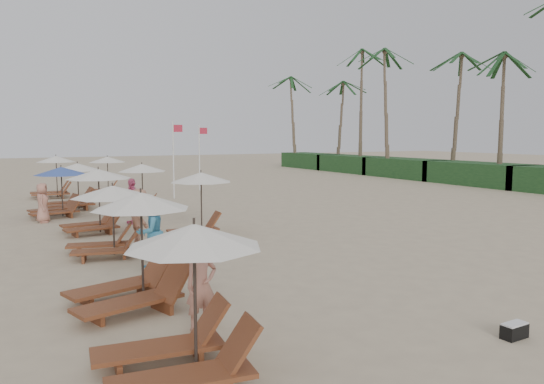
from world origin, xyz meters
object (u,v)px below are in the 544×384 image
lounger_station_1 (128,259)px  lounger_station_6 (52,179)px  lounger_station_0 (178,310)px  lounger_station_5 (72,188)px  lounger_station_3 (93,199)px  beachgoer_mid_b (139,218)px  beachgoer_far_a (132,201)px  inland_station_1 (139,182)px  beachgoer_near (201,285)px  lounger_station_2 (107,217)px  flag_pole_near (174,156)px  lounger_station_4 (56,192)px  inland_station_0 (198,194)px  beachgoer_mid_a (150,232)px  inland_station_2 (106,169)px  beachgoer_far_b (43,203)px  duffel_bag (514,330)px

lounger_station_1 → lounger_station_6: size_ratio=1.04×
lounger_station_0 → lounger_station_5: lounger_station_0 is taller
lounger_station_3 → beachgoer_mid_b: size_ratio=1.38×
lounger_station_6 → beachgoer_far_a: size_ratio=1.40×
inland_station_1 → beachgoer_near: 15.57m
lounger_station_2 → beachgoer_far_a: (1.96, 5.30, -0.23)m
beachgoer_near → flag_pole_near: 20.74m
lounger_station_4 → lounger_station_6: lounger_station_6 is taller
flag_pole_near → lounger_station_3: bearing=-123.2°
lounger_station_0 → inland_station_1: 17.40m
inland_station_0 → lounger_station_6: bearing=103.5°
lounger_station_4 → beachgoer_mid_a: bearing=-83.0°
lounger_station_6 → flag_pole_near: bearing=-30.3°
lounger_station_4 → lounger_station_6: bearing=86.1°
beachgoer_near → inland_station_1: bearing=74.7°
inland_station_2 → beachgoer_far_b: 11.37m
inland_station_1 → duffel_bag: 18.46m
lounger_station_2 → flag_pole_near: size_ratio=0.60×
lounger_station_3 → flag_pole_near: flag_pole_near is taller
beachgoer_far_b → lounger_station_5: bearing=-10.6°
inland_station_2 → beachgoer_mid_a: 19.80m
lounger_station_0 → lounger_station_5: size_ratio=0.94×
lounger_station_3 → lounger_station_4: lounger_station_3 is taller
beachgoer_near → beachgoer_mid_b: 7.73m
beachgoer_mid_a → inland_station_2: bearing=-128.9°
duffel_bag → beachgoer_far_b: bearing=110.0°
inland_station_1 → beachgoer_mid_b: bearing=-103.7°
lounger_station_2 → beachgoer_mid_b: (1.13, 0.72, -0.21)m
lounger_station_2 → lounger_station_5: (0.40, 10.94, -0.11)m
lounger_station_1 → flag_pole_near: bearing=69.8°
lounger_station_0 → inland_station_1: lounger_station_0 is taller
lounger_station_0 → beachgoer_mid_b: size_ratio=1.36×
lounger_station_4 → beachgoer_mid_b: 8.22m
inland_station_1 → beachgoer_near: inland_station_1 is taller
lounger_station_3 → lounger_station_6: size_ratio=1.01×
beachgoer_near → flag_pole_near: flag_pole_near is taller
lounger_station_0 → inland_station_0: 11.28m
lounger_station_2 → inland_station_2: 18.06m
lounger_station_2 → lounger_station_5: bearing=87.9°
lounger_station_5 → beachgoer_far_a: size_ratio=1.47×
beachgoer_far_b → duffel_bag: 18.36m
lounger_station_0 → inland_station_2: lounger_station_0 is taller
beachgoer_mid_a → flag_pole_near: bearing=-141.6°
lounger_station_2 → beachgoer_near: bearing=-86.9°
beachgoer_mid_b → beachgoer_far_b: beachgoer_mid_b is taller
inland_station_2 → duffel_bag: (1.85, -27.70, -1.35)m
lounger_station_2 → lounger_station_6: size_ratio=1.02×
lounger_station_2 → lounger_station_3: 4.04m
lounger_station_0 → beachgoer_mid_a: (1.39, 6.77, -0.08)m
lounger_station_6 → beachgoer_mid_a: bearing=-87.5°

